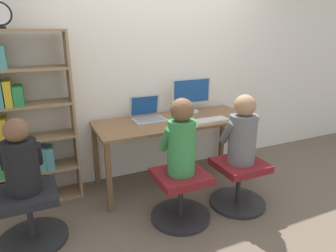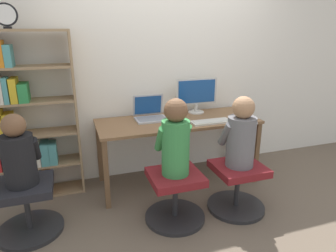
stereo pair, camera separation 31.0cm
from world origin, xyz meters
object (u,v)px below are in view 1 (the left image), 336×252
at_px(office_chair_left, 239,182).
at_px(person_at_laptop, 181,139).
at_px(office_chair_right, 181,195).
at_px(bookshelf, 16,134).
at_px(laptop, 148,115).
at_px(person_at_monitor, 242,132).
at_px(desktop_monitor, 191,94).
at_px(office_chair_side, 30,215).
at_px(keyboard, 209,120).
at_px(person_near_shelf, 21,160).

height_order(office_chair_left, person_at_laptop, person_at_laptop).
relative_size(office_chair_right, bookshelf, 0.33).
height_order(laptop, office_chair_right, laptop).
bearing_deg(person_at_monitor, office_chair_right, 177.62).
height_order(office_chair_right, person_at_laptop, person_at_laptop).
height_order(desktop_monitor, office_chair_side, desktop_monitor).
bearing_deg(office_chair_right, keyboard, 39.63).
xyz_separation_m(keyboard, office_chair_left, (0.06, -0.51, -0.52)).
xyz_separation_m(desktop_monitor, laptop, (-0.60, -0.09, -0.17)).
relative_size(person_at_laptop, bookshelf, 0.40).
bearing_deg(office_chair_side, bookshelf, 93.79).
bearing_deg(keyboard, office_chair_left, -83.60).
bearing_deg(person_at_laptop, bookshelf, 146.71).
bearing_deg(bookshelf, person_at_monitor, -24.67).
bearing_deg(person_at_laptop, keyboard, 39.36).
height_order(desktop_monitor, person_at_laptop, desktop_monitor).
distance_m(keyboard, bookshelf, 1.95).
relative_size(keyboard, person_near_shelf, 0.71).
height_order(bookshelf, person_near_shelf, bookshelf).
xyz_separation_m(person_at_laptop, office_chair_side, (-1.29, 0.22, -0.55)).
bearing_deg(person_at_laptop, desktop_monitor, 56.85).
height_order(keyboard, office_chair_side, keyboard).
xyz_separation_m(laptop, person_at_monitor, (0.64, -0.85, -0.03)).
distance_m(office_chair_left, office_chair_side, 1.94).
bearing_deg(laptop, person_at_monitor, -53.02).
xyz_separation_m(keyboard, office_chair_side, (-1.87, -0.25, -0.52)).
distance_m(person_at_laptop, office_chair_side, 1.42).
height_order(office_chair_left, person_at_monitor, person_at_monitor).
xyz_separation_m(laptop, keyboard, (0.59, -0.34, -0.04)).
xyz_separation_m(person_at_monitor, person_at_laptop, (-0.64, 0.03, 0.02)).
bearing_deg(office_chair_left, person_at_monitor, 90.00).
distance_m(laptop, office_chair_side, 1.52).
bearing_deg(bookshelf, office_chair_right, -33.43).
relative_size(desktop_monitor, person_at_monitor, 0.77).
relative_size(laptop, keyboard, 0.80).
distance_m(bookshelf, office_chair_side, 0.83).
xyz_separation_m(keyboard, bookshelf, (-1.91, 0.40, -0.00)).
height_order(office_chair_right, office_chair_side, same).
distance_m(desktop_monitor, person_at_laptop, 1.10).
relative_size(office_chair_left, person_at_monitor, 0.84).
bearing_deg(person_near_shelf, office_chair_left, -7.80).
relative_size(person_at_monitor, office_chair_side, 1.19).
height_order(office_chair_left, bookshelf, bookshelf).
distance_m(laptop, bookshelf, 1.33).
bearing_deg(person_near_shelf, person_at_laptop, -10.06).
height_order(person_at_monitor, person_near_shelf, person_at_monitor).
bearing_deg(office_chair_right, person_near_shelf, 169.75).
bearing_deg(bookshelf, desktop_monitor, 1.12).
bearing_deg(office_chair_right, desktop_monitor, 56.98).
height_order(desktop_monitor, bookshelf, bookshelf).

